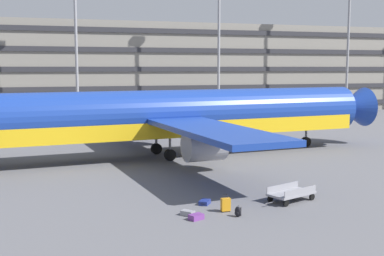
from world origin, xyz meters
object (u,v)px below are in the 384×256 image
suitcase_silver (205,202)px  backpack_orange (238,212)px  airliner (173,116)px  suitcase_navy (196,217)px  suitcase_purple (226,204)px  baggage_cart (291,193)px  suitcase_teal (188,213)px

suitcase_silver → backpack_orange: backpack_orange is taller
airliner → suitcase_navy: (-3.40, -16.69, -3.13)m
airliner → suitcase_purple: airliner is taller
suitcase_navy → baggage_cart: (5.90, 1.64, 0.30)m
suitcase_silver → backpack_orange: bearing=-72.4°
backpack_orange → baggage_cart: bearing=25.1°
suitcase_teal → airliner: bearing=77.3°
backpack_orange → airliner: bearing=85.4°
suitcase_silver → baggage_cart: baggage_cart is taller
suitcase_navy → backpack_orange: (2.05, -0.17, 0.11)m
airliner → suitcase_silver: 14.79m
suitcase_silver → backpack_orange: 2.70m
suitcase_teal → suitcase_navy: bearing=-75.5°
suitcase_navy → baggage_cart: bearing=15.5°
suitcase_purple → backpack_orange: bearing=-75.3°
suitcase_purple → suitcase_navy: bearing=-155.9°
suitcase_purple → suitcase_teal: size_ratio=1.17×
suitcase_navy → backpack_orange: 2.06m
airliner → suitcase_purple: bearing=-95.8°
suitcase_purple → suitcase_navy: 1.98m
suitcase_silver → baggage_cart: 4.73m
airliner → backpack_orange: (-1.35, -16.85, -3.01)m
airliner → backpack_orange: 17.17m
backpack_orange → baggage_cart: 4.25m
airliner → suitcase_purple: (-1.60, -15.88, -2.89)m
suitcase_purple → suitcase_navy: size_ratio=1.10×
suitcase_teal → baggage_cart: 6.16m
suitcase_teal → baggage_cart: (6.09, 0.89, 0.30)m
airliner → backpack_orange: size_ratio=70.40×
suitcase_purple → baggage_cart: bearing=11.5°
suitcase_teal → baggage_cart: baggage_cart is taller
suitcase_teal → backpack_orange: 2.43m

